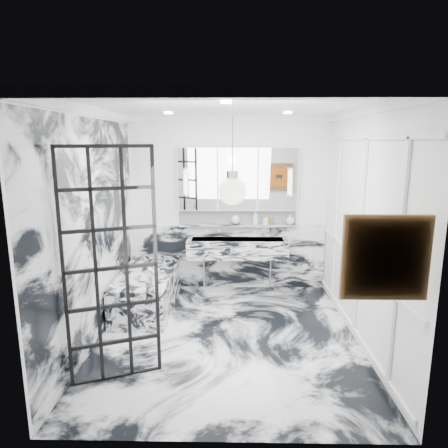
{
  "coord_description": "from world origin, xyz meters",
  "views": [
    {
      "loc": [
        0.05,
        -4.63,
        2.41
      ],
      "look_at": [
        -0.04,
        0.5,
        1.34
      ],
      "focal_mm": 32.0,
      "sensor_mm": 36.0,
      "label": 1
    }
  ],
  "objects_px": {
    "mirror_cabinet": "(238,179)",
    "bathtub": "(148,289)",
    "crittall_door": "(111,268)",
    "trough_sink": "(237,248)"
  },
  "relations": [
    {
      "from": "crittall_door",
      "to": "bathtub",
      "type": "relative_size",
      "value": 1.43
    },
    {
      "from": "trough_sink",
      "to": "mirror_cabinet",
      "type": "distance_m",
      "value": 1.1
    },
    {
      "from": "mirror_cabinet",
      "to": "crittall_door",
      "type": "bearing_deg",
      "value": -116.03
    },
    {
      "from": "crittall_door",
      "to": "trough_sink",
      "type": "relative_size",
      "value": 1.48
    },
    {
      "from": "mirror_cabinet",
      "to": "bathtub",
      "type": "xyz_separation_m",
      "value": [
        -1.32,
        -0.83,
        -1.54
      ]
    },
    {
      "from": "crittall_door",
      "to": "mirror_cabinet",
      "type": "bearing_deg",
      "value": 43.16
    },
    {
      "from": "trough_sink",
      "to": "crittall_door",
      "type": "bearing_deg",
      "value": -117.57
    },
    {
      "from": "crittall_door",
      "to": "bathtub",
      "type": "height_order",
      "value": "crittall_door"
    },
    {
      "from": "mirror_cabinet",
      "to": "bathtub",
      "type": "relative_size",
      "value": 1.15
    },
    {
      "from": "trough_sink",
      "to": "bathtub",
      "type": "xyz_separation_m",
      "value": [
        -1.33,
        -0.66,
        -0.45
      ]
    }
  ]
}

